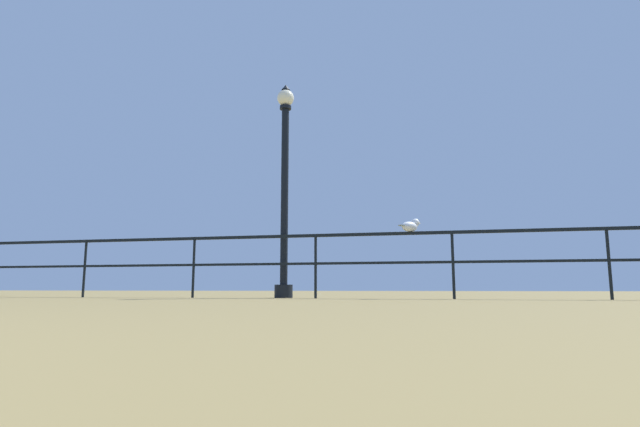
# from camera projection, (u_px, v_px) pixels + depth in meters

# --- Properties ---
(pier_railing) EXTENTS (19.35, 0.05, 1.03)m
(pier_railing) POSITION_uv_depth(u_px,v_px,m) (253.00, 252.00, 8.35)
(pier_railing) COLOR black
(pier_railing) RESTS_ON ground_plane
(lamppost_center) EXTENTS (0.31, 0.31, 3.75)m
(lamppost_center) POSITION_uv_depth(u_px,v_px,m) (285.00, 183.00, 8.67)
(lamppost_center) COLOR black
(lamppost_center) RESTS_ON ground_plane
(seagull_on_rail) EXTENTS (0.35, 0.37, 0.22)m
(seagull_on_rail) POSITION_uv_depth(u_px,v_px,m) (411.00, 226.00, 7.83)
(seagull_on_rail) COLOR silver
(seagull_on_rail) RESTS_ON pier_railing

